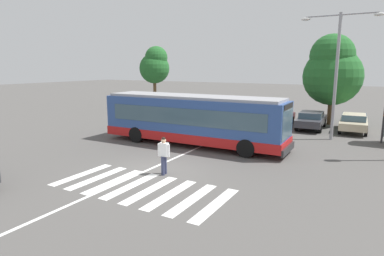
# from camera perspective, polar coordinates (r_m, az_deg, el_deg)

# --- Properties ---
(ground_plane) EXTENTS (160.00, 160.00, 0.00)m
(ground_plane) POSITION_cam_1_polar(r_m,az_deg,el_deg) (15.42, -6.50, -7.44)
(ground_plane) COLOR #514F4C
(city_transit_bus) EXTENTS (11.72, 2.75, 3.06)m
(city_transit_bus) POSITION_cam_1_polar(r_m,az_deg,el_deg) (20.01, 0.11, 1.50)
(city_transit_bus) COLOR black
(city_transit_bus) RESTS_ON ground_plane
(pedestrian_crossing_street) EXTENTS (0.57, 0.39, 1.72)m
(pedestrian_crossing_street) POSITION_cam_1_polar(r_m,az_deg,el_deg) (14.62, -4.94, -4.46)
(pedestrian_crossing_street) COLOR #333856
(pedestrian_crossing_street) RESTS_ON ground_plane
(parked_car_white) EXTENTS (1.92, 4.53, 1.35)m
(parked_car_white) POSITION_cam_1_polar(r_m,az_deg,el_deg) (30.49, -0.01, 3.11)
(parked_car_white) COLOR black
(parked_car_white) RESTS_ON ground_plane
(parked_car_black) EXTENTS (2.04, 4.58, 1.35)m
(parked_car_black) POSITION_cam_1_polar(r_m,az_deg,el_deg) (29.36, 4.91, 2.78)
(parked_car_black) COLOR black
(parked_car_black) RESTS_ON ground_plane
(parked_car_teal) EXTENTS (2.00, 4.56, 1.35)m
(parked_car_teal) POSITION_cam_1_polar(r_m,az_deg,el_deg) (28.37, 9.57, 2.39)
(parked_car_teal) COLOR black
(parked_car_teal) RESTS_ON ground_plane
(parked_car_red) EXTENTS (1.89, 4.51, 1.35)m
(parked_car_red) POSITION_cam_1_polar(r_m,az_deg,el_deg) (27.54, 14.75, 1.94)
(parked_car_red) COLOR black
(parked_car_red) RESTS_ON ground_plane
(parked_car_charcoal) EXTENTS (2.00, 4.57, 1.35)m
(parked_car_charcoal) POSITION_cam_1_polar(r_m,az_deg,el_deg) (26.96, 20.08, 1.46)
(parked_car_charcoal) COLOR black
(parked_car_charcoal) RESTS_ON ground_plane
(parked_car_champagne) EXTENTS (2.02, 4.58, 1.35)m
(parked_car_champagne) POSITION_cam_1_polar(r_m,az_deg,el_deg) (26.97, 26.36, 1.00)
(parked_car_champagne) COLOR black
(parked_car_champagne) RESTS_ON ground_plane
(twin_arm_street_lamp) EXTENTS (4.78, 0.32, 8.10)m
(twin_arm_street_lamp) POSITION_cam_1_polar(r_m,az_deg,el_deg) (23.18, 23.99, 10.50)
(twin_arm_street_lamp) COLOR #939399
(twin_arm_street_lamp) RESTS_ON ground_plane
(background_tree_left) EXTENTS (3.40, 3.40, 7.05)m
(background_tree_left) POSITION_cam_1_polar(r_m,az_deg,el_deg) (37.85, -6.48, 10.80)
(background_tree_left) COLOR brown
(background_tree_left) RESTS_ON ground_plane
(background_tree_right) EXTENTS (4.68, 4.68, 7.37)m
(background_tree_right) POSITION_cam_1_polar(r_m,az_deg,el_deg) (29.26, 23.28, 9.19)
(background_tree_right) COLOR brown
(background_tree_right) RESTS_ON ground_plane
(crosswalk_painted_stripes) EXTENTS (7.09, 3.31, 0.01)m
(crosswalk_painted_stripes) POSITION_cam_1_polar(r_m,az_deg,el_deg) (13.45, -8.94, -10.23)
(crosswalk_painted_stripes) COLOR silver
(crosswalk_painted_stripes) RESTS_ON ground_plane
(lane_center_line) EXTENTS (0.16, 24.00, 0.01)m
(lane_center_line) POSITION_cam_1_polar(r_m,az_deg,el_deg) (17.18, -3.54, -5.47)
(lane_center_line) COLOR silver
(lane_center_line) RESTS_ON ground_plane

